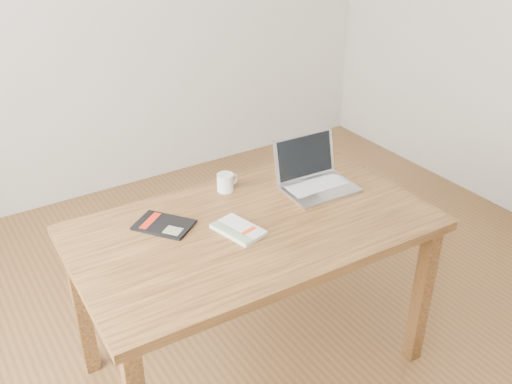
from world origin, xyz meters
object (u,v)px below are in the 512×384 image
desk (254,242)px  black_guidebook (164,225)px  coffee_mug (226,182)px  laptop (314,177)px  white_guidebook (238,230)px

desk → black_guidebook: 0.37m
black_guidebook → coffee_mug: (0.35, 0.12, 0.04)m
black_guidebook → coffee_mug: 0.37m
desk → coffee_mug: size_ratio=13.49×
coffee_mug → laptop: bearing=-35.5°
laptop → coffee_mug: 0.39m
white_guidebook → black_guidebook: white_guidebook is taller
desk → black_guidebook: bearing=152.1°
black_guidebook → coffee_mug: bearing=-17.6°
coffee_mug → desk: bearing=-107.1°
laptop → desk: bearing=-160.5°
laptop → coffee_mug: (-0.35, 0.18, -0.01)m
white_guidebook → black_guidebook: size_ratio=0.85×
laptop → coffee_mug: size_ratio=2.99×
desk → laptop: (0.39, 0.12, 0.14)m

